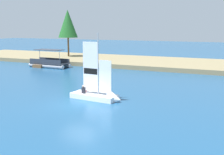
# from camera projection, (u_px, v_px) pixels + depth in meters

# --- Properties ---
(ground_plane) EXTENTS (200.00, 200.00, 0.00)m
(ground_plane) POSITION_uv_depth(u_px,v_px,m) (78.00, 105.00, 22.58)
(ground_plane) COLOR navy
(shore_bank) EXTENTS (80.00, 13.62, 0.64)m
(shore_bank) POSITION_uv_depth(u_px,v_px,m) (163.00, 63.00, 45.67)
(shore_bank) COLOR #897A56
(shore_bank) RESTS_ON ground
(shoreline_tree_left) EXTENTS (3.53, 3.53, 8.43)m
(shoreline_tree_left) POSITION_uv_depth(u_px,v_px,m) (68.00, 24.00, 52.06)
(shoreline_tree_left) COLOR brown
(shoreline_tree_left) RESTS_ON shore_bank
(wooden_dock) EXTENTS (1.60, 4.62, 0.45)m
(wooden_dock) POSITION_uv_depth(u_px,v_px,m) (46.00, 65.00, 44.66)
(wooden_dock) COLOR brown
(wooden_dock) RESTS_ON ground
(sailboat) EXTENTS (4.73, 1.85, 6.02)m
(sailboat) POSITION_uv_depth(u_px,v_px,m) (102.00, 95.00, 24.00)
(sailboat) COLOR white
(sailboat) RESTS_ON ground
(pontoon_boat) EXTENTS (6.35, 2.59, 2.67)m
(pontoon_boat) POSITION_uv_depth(u_px,v_px,m) (50.00, 63.00, 43.22)
(pontoon_boat) COLOR #B2B2B7
(pontoon_boat) RESTS_ON ground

